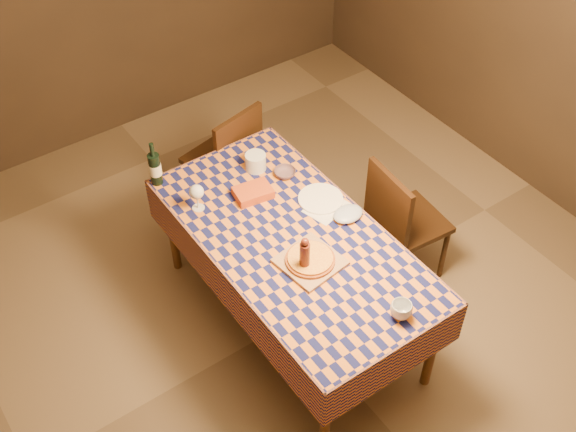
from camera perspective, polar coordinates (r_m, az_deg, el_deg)
The scene contains 16 objects.
room at distance 3.71m, azimuth 0.45°, elevation 4.50°, with size 5.00×5.10×2.70m.
dining_table at distance 4.16m, azimuth 0.40°, elevation -2.41°, with size 0.94×1.84×0.77m.
cutting_board at distance 3.97m, azimuth 1.76°, elevation -3.63°, with size 0.31×0.31×0.02m, color #A1734B.
pizza at distance 3.95m, azimuth 1.77°, elevation -3.41°, with size 0.31×0.31×0.03m.
pepper_mill at distance 3.86m, azimuth 1.33°, elevation -3.14°, with size 0.07×0.07×0.24m.
bowl at distance 4.48m, azimuth -0.25°, elevation 3.43°, with size 0.13×0.13×0.04m, color #5D444E.
wine_glass at distance 4.22m, azimuth -7.24°, elevation 1.84°, with size 0.09×0.09×0.18m.
wine_bottle at distance 4.44m, azimuth -10.46°, elevation 3.73°, with size 0.09×0.09×0.30m.
deli_tub at distance 4.51m, azimuth -2.57°, elevation 4.31°, with size 0.13×0.13×0.11m, color silver.
takeout_container at distance 4.34m, azimuth -2.78°, elevation 1.86°, with size 0.22×0.16×0.06m, color #B54317.
white_plate at distance 4.32m, azimuth 2.59°, elevation 1.35°, with size 0.27×0.27×0.02m, color white.
tumbler at distance 3.75m, azimuth 8.93°, elevation -7.36°, with size 0.12×0.12×0.09m, color silver.
flour_patch at distance 4.28m, azimuth 3.05°, elevation 0.67°, with size 0.24×0.19×0.00m, color silver.
flour_bag at distance 4.21m, azimuth 4.76°, elevation 0.16°, with size 0.19×0.14×0.06m, color #9BAAC6.
chair_far at distance 5.03m, azimuth -4.73°, elevation 4.71°, with size 0.50×0.51×0.93m.
chair_right at distance 4.62m, azimuth 8.86°, elevation -0.21°, with size 0.46×0.45×0.93m.
Camera 1 is at (-1.65, -2.30, 3.74)m, focal length 45.00 mm.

